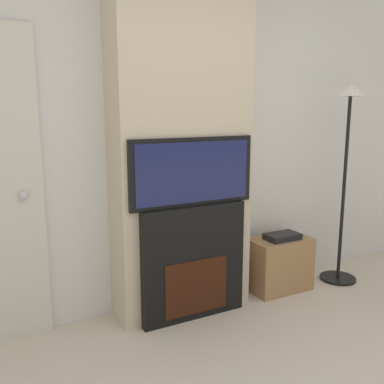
% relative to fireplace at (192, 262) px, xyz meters
% --- Properties ---
extents(wall_back, '(6.00, 0.06, 2.70)m').
position_rel_fireplace_xyz_m(wall_back, '(0.00, 0.36, 0.92)').
color(wall_back, silver).
rests_on(wall_back, ground_plane).
extents(chimney_breast, '(1.04, 0.33, 2.70)m').
position_rel_fireplace_xyz_m(chimney_breast, '(0.00, 0.16, 0.92)').
color(chimney_breast, beige).
rests_on(chimney_breast, ground_plane).
extents(fireplace, '(0.82, 0.15, 0.86)m').
position_rel_fireplace_xyz_m(fireplace, '(0.00, 0.00, 0.00)').
color(fireplace, black).
rests_on(fireplace, ground_plane).
extents(television, '(0.96, 0.07, 0.49)m').
position_rel_fireplace_xyz_m(television, '(0.00, -0.00, 0.68)').
color(television, black).
rests_on(television, fireplace).
extents(floor_lamp, '(0.32, 0.32, 1.75)m').
position_rel_fireplace_xyz_m(floor_lamp, '(1.51, -0.02, 0.78)').
color(floor_lamp, black).
rests_on(floor_lamp, ground_plane).
extents(media_stand, '(0.53, 0.32, 0.51)m').
position_rel_fireplace_xyz_m(media_stand, '(0.89, 0.08, -0.19)').
color(media_stand, '#997047').
rests_on(media_stand, ground_plane).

